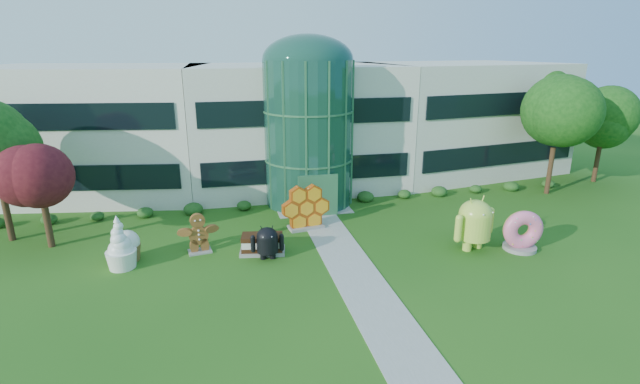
{
  "coord_description": "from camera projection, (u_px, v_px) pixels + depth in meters",
  "views": [
    {
      "loc": [
        -6.16,
        -18.87,
        10.59
      ],
      "look_at": [
        -0.54,
        6.0,
        2.6
      ],
      "focal_mm": 26.0,
      "sensor_mm": 36.0,
      "label": 1
    }
  ],
  "objects": [
    {
      "name": "ground",
      "position": [
        359.0,
        280.0,
        22.03
      ],
      "size": [
        140.0,
        140.0,
        0.0
      ],
      "primitive_type": "plane",
      "color": "#215114",
      "rests_on": "ground"
    },
    {
      "name": "building",
      "position": [
        294.0,
        124.0,
        37.39
      ],
      "size": [
        46.0,
        15.0,
        9.3
      ],
      "primitive_type": null,
      "color": "beige",
      "rests_on": "ground"
    },
    {
      "name": "atrium",
      "position": [
        308.0,
        134.0,
        31.73
      ],
      "size": [
        6.0,
        6.0,
        9.8
      ],
      "primitive_type": "cylinder",
      "color": "#194738",
      "rests_on": "ground"
    },
    {
      "name": "walkway",
      "position": [
        347.0,
        262.0,
        23.88
      ],
      "size": [
        2.4,
        20.0,
        0.04
      ],
      "primitive_type": "cube",
      "color": "#9E9E93",
      "rests_on": "ground"
    },
    {
      "name": "tree_red",
      "position": [
        42.0,
        195.0,
        24.85
      ],
      "size": [
        4.0,
        4.0,
        6.0
      ],
      "primitive_type": null,
      "color": "#3F0C14",
      "rests_on": "ground"
    },
    {
      "name": "trees_backdrop",
      "position": [
        306.0,
        141.0,
        32.87
      ],
      "size": [
        52.0,
        8.0,
        8.4
      ],
      "primitive_type": null,
      "color": "#104210",
      "rests_on": "ground"
    },
    {
      "name": "android_green",
      "position": [
        475.0,
        221.0,
        24.98
      ],
      "size": [
        3.33,
        2.69,
        3.28
      ],
      "primitive_type": null,
      "rotation": [
        0.0,
        0.0,
        0.29
      ],
      "color": "#B9DB46",
      "rests_on": "ground"
    },
    {
      "name": "android_black",
      "position": [
        267.0,
        241.0,
        23.97
      ],
      "size": [
        1.88,
        1.33,
        2.03
      ],
      "primitive_type": null,
      "rotation": [
        0.0,
        0.0,
        -0.08
      ],
      "color": "black",
      "rests_on": "ground"
    },
    {
      "name": "donut",
      "position": [
        522.0,
        230.0,
        25.05
      ],
      "size": [
        2.35,
        1.42,
        2.29
      ],
      "primitive_type": null,
      "rotation": [
        0.0,
        0.0,
        -0.17
      ],
      "color": "#E55795",
      "rests_on": "ground"
    },
    {
      "name": "gingerbread",
      "position": [
        198.0,
        233.0,
        24.72
      ],
      "size": [
        2.54,
        1.32,
        2.23
      ],
      "primitive_type": null,
      "rotation": [
        0.0,
        0.0,
        0.17
      ],
      "color": "brown",
      "rests_on": "ground"
    },
    {
      "name": "ice_cream_sandwich",
      "position": [
        262.0,
        244.0,
        24.77
      ],
      "size": [
        2.54,
        1.56,
        1.06
      ],
      "primitive_type": null,
      "rotation": [
        0.0,
        0.0,
        -0.16
      ],
      "color": "black",
      "rests_on": "ground"
    },
    {
      "name": "honeycomb",
      "position": [
        306.0,
        209.0,
        27.97
      ],
      "size": [
        3.27,
        1.6,
        2.46
      ],
      "primitive_type": null,
      "rotation": [
        0.0,
        0.0,
        0.16
      ],
      "color": "orange",
      "rests_on": "ground"
    },
    {
      "name": "froyo",
      "position": [
        120.0,
        242.0,
        22.86
      ],
      "size": [
        1.89,
        1.89,
        2.74
      ],
      "primitive_type": null,
      "rotation": [
        0.0,
        0.0,
        -0.2
      ],
      "color": "white",
      "rests_on": "ground"
    },
    {
      "name": "cupcake",
      "position": [
        127.0,
        246.0,
        23.84
      ],
      "size": [
        1.79,
        1.79,
        1.65
      ],
      "primitive_type": null,
      "rotation": [
        0.0,
        0.0,
        0.38
      ],
      "color": "white",
      "rests_on": "ground"
    }
  ]
}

